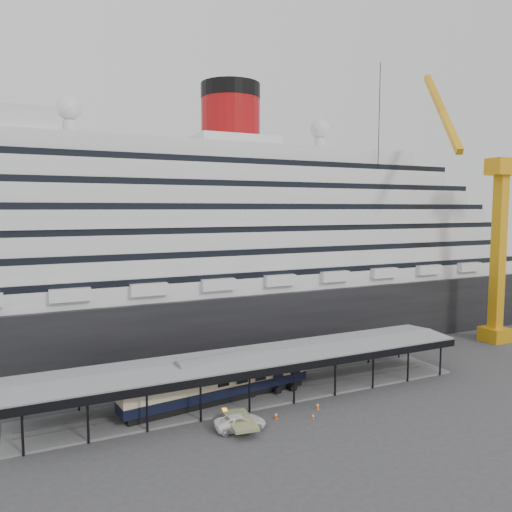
% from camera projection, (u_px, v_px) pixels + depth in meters
% --- Properties ---
extents(ground, '(200.00, 200.00, 0.00)m').
position_uv_depth(ground, '(276.00, 411.00, 56.57)').
color(ground, '#373739').
rests_on(ground, ground).
extents(cruise_ship, '(130.00, 30.00, 43.90)m').
position_uv_depth(cruise_ship, '(187.00, 235.00, 83.57)').
color(cruise_ship, black).
rests_on(cruise_ship, ground).
extents(platform_canopy, '(56.00, 9.18, 5.30)m').
position_uv_depth(platform_canopy, '(257.00, 377.00, 60.83)').
color(platform_canopy, slate).
rests_on(platform_canopy, ground).
extents(crane_yellow, '(23.83, 18.78, 47.60)m').
position_uv_depth(crane_yellow, '(493.00, 226.00, 84.36)').
color(crane_yellow, orange).
rests_on(crane_yellow, ground).
extents(port_truck, '(5.63, 3.14, 1.49)m').
position_uv_depth(port_truck, '(240.00, 422.00, 51.73)').
color(port_truck, white).
rests_on(port_truck, ground).
extents(pullman_carriage, '(24.00, 5.95, 23.37)m').
position_uv_depth(pullman_carriage, '(219.00, 379.00, 58.64)').
color(pullman_carriage, black).
rests_on(pullman_carriage, ground).
extents(traffic_cone_left, '(0.51, 0.51, 0.80)m').
position_uv_depth(traffic_cone_left, '(276.00, 415.00, 54.26)').
color(traffic_cone_left, '#D3480B').
rests_on(traffic_cone_left, ground).
extents(traffic_cone_mid, '(0.41, 0.41, 0.66)m').
position_uv_depth(traffic_cone_mid, '(313.00, 416.00, 54.19)').
color(traffic_cone_mid, '#D9450C').
rests_on(traffic_cone_mid, ground).
extents(traffic_cone_right, '(0.46, 0.46, 0.83)m').
position_uv_depth(traffic_cone_right, '(318.00, 406.00, 56.87)').
color(traffic_cone_right, '#E45B0C').
rests_on(traffic_cone_right, ground).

